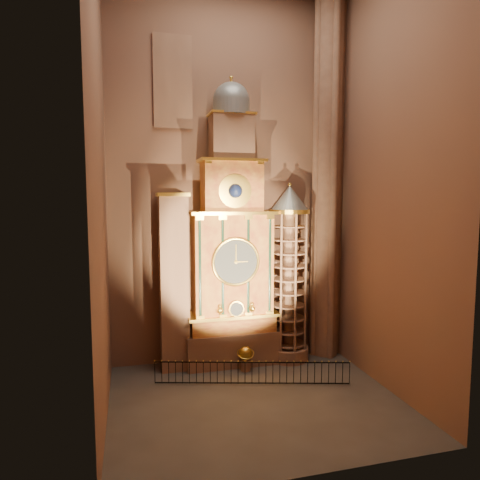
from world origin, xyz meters
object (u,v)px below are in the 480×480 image
object	(u,v)px
stair_turret	(289,275)
celestial_globe	(246,356)
astronomical_clock	(232,253)
iron_railing	(252,373)
portrait_tower	(174,281)

from	to	relation	value
stair_turret	celestial_globe	world-z (taller)	stair_turret
astronomical_clock	iron_railing	size ratio (longest dim) A/B	1.67
iron_railing	astronomical_clock	bearing A→B (deg)	95.35
astronomical_clock	iron_railing	bearing A→B (deg)	-84.65
astronomical_clock	stair_turret	xyz separation A→B (m)	(3.50, -0.26, -1.41)
iron_railing	stair_turret	bearing A→B (deg)	43.38
stair_turret	celestial_globe	size ratio (longest dim) A/B	7.53
stair_turret	celestial_globe	xyz separation A→B (m)	(-3.02, -1.10, -4.41)
celestial_globe	iron_railing	size ratio (longest dim) A/B	0.14
portrait_tower	astronomical_clock	bearing A→B (deg)	-0.29
celestial_globe	portrait_tower	bearing A→B (deg)	160.42
portrait_tower	iron_railing	world-z (taller)	portrait_tower
stair_turret	iron_railing	world-z (taller)	stair_turret
portrait_tower	celestial_globe	size ratio (longest dim) A/B	7.11
portrait_tower	iron_railing	size ratio (longest dim) A/B	1.02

